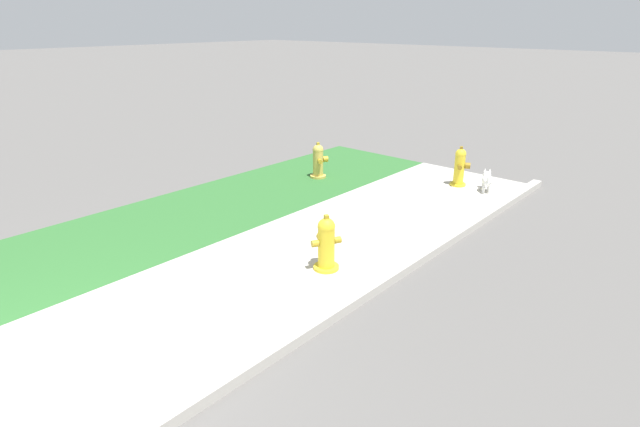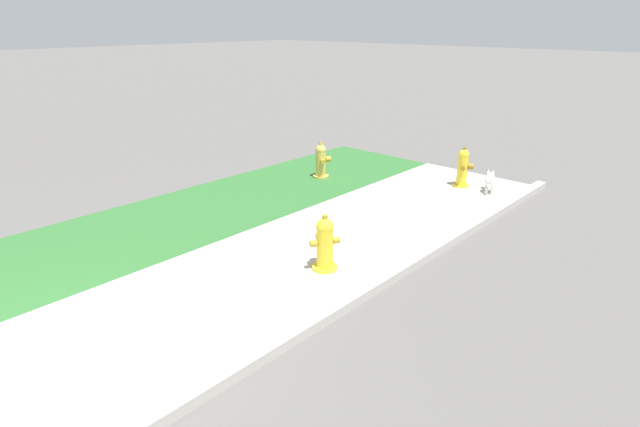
{
  "view_description": "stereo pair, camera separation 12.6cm",
  "coord_description": "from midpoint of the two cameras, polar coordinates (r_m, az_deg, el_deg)",
  "views": [
    {
      "loc": [
        -0.81,
        -4.3,
        3.04
      ],
      "look_at": [
        4.28,
        0.21,
        0.4
      ],
      "focal_mm": 28.0,
      "sensor_mm": 36.0,
      "label": 1
    },
    {
      "loc": [
        -0.73,
        -4.39,
        3.04
      ],
      "look_at": [
        4.28,
        0.21,
        0.4
      ],
      "focal_mm": 28.0,
      "sensor_mm": 36.0,
      "label": 2
    }
  ],
  "objects": [
    {
      "name": "ground_plane",
      "position": [
        5.36,
        -31.54,
        -17.0
      ],
      "size": [
        120.0,
        120.0,
        0.0
      ],
      "primitive_type": "plane",
      "color": "#5B5956"
    },
    {
      "name": "sidewalk_pavement",
      "position": [
        5.35,
        -31.55,
        -16.96
      ],
      "size": [
        18.0,
        2.46,
        0.01
      ],
      "primitive_type": "cube",
      "color": "#BCB7AD",
      "rests_on": "ground"
    },
    {
      "name": "fire_hydrant_by_grass_verge",
      "position": [
        10.07,
        16.35,
        5.04
      ],
      "size": [
        0.37,
        0.35,
        0.79
      ],
      "rotation": [
        0.0,
        0.0,
        3.64
      ],
      "color": "yellow",
      "rests_on": "ground"
    },
    {
      "name": "fire_hydrant_at_driveway",
      "position": [
        6.41,
        1.11,
        -3.46
      ],
      "size": [
        0.39,
        0.38,
        0.76
      ],
      "rotation": [
        0.0,
        0.0,
        5.81
      ],
      "color": "yellow",
      "rests_on": "ground"
    },
    {
      "name": "fire_hydrant_near_corner",
      "position": [
        10.26,
        0.48,
        6.03
      ],
      "size": [
        0.37,
        0.38,
        0.74
      ],
      "rotation": [
        0.0,
        0.0,
        4.13
      ],
      "color": "gold",
      "rests_on": "ground"
    },
    {
      "name": "small_white_dog",
      "position": [
        9.92,
        19.22,
        3.55
      ],
      "size": [
        0.47,
        0.34,
        0.4
      ],
      "rotation": [
        0.0,
        0.0,
        0.46
      ],
      "color": "white",
      "rests_on": "ground"
    }
  ]
}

